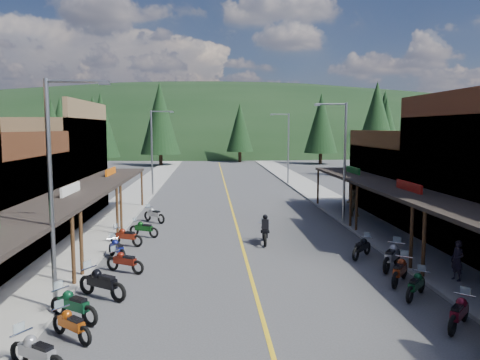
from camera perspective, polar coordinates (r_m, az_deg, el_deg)
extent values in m
plane|color=#38383A|center=(22.97, 0.76, -9.74)|extent=(220.00, 220.00, 0.00)
cube|color=gold|center=(42.51, -1.36, -2.26)|extent=(0.15, 90.00, 0.01)
cube|color=gray|center=(43.03, -13.02, -2.22)|extent=(3.40, 94.00, 0.15)
cube|color=gray|center=(43.73, 10.11, -2.02)|extent=(3.40, 94.00, 0.15)
cylinder|color=#472D19|center=(19.99, -19.68, -8.12)|extent=(0.16, 0.16, 3.00)
cube|color=#3F2111|center=(25.36, -23.09, -1.56)|extent=(0.30, 9.00, 6.20)
cube|color=black|center=(24.93, -19.93, -1.79)|extent=(3.20, 9.00, 0.18)
cylinder|color=#472D19|center=(21.11, -18.79, -7.32)|extent=(0.16, 0.16, 3.00)
cylinder|color=#472D19|center=(28.55, -14.74, -3.67)|extent=(0.16, 0.16, 3.00)
cube|color=silver|center=(24.90, -19.95, -1.34)|extent=(0.12, 3.00, 0.70)
cube|color=brown|center=(35.60, -23.88, 1.19)|extent=(8.00, 10.20, 7.00)
cube|color=brown|center=(34.42, -17.90, 2.27)|extent=(0.30, 10.20, 8.20)
cube|color=black|center=(34.19, -15.48, 0.47)|extent=(3.20, 10.20, 0.18)
cylinder|color=#472D19|center=(29.71, -14.31, -3.28)|extent=(0.16, 0.16, 3.00)
cylinder|color=#472D19|center=(38.50, -11.87, -1.05)|extent=(0.16, 0.16, 3.00)
cube|color=#CC590C|center=(34.17, -15.49, 0.80)|extent=(0.12, 3.00, 0.70)
cylinder|color=#472D19|center=(21.20, 21.50, -7.36)|extent=(0.16, 0.16, 3.00)
cube|color=#562B19|center=(26.61, 22.81, 0.97)|extent=(0.30, 9.00, 8.20)
cube|color=black|center=(26.12, 19.86, -1.43)|extent=(3.20, 9.00, 0.18)
cylinder|color=#472D19|center=(22.26, 20.18, -6.67)|extent=(0.16, 0.16, 3.00)
cylinder|color=#472D19|center=(29.42, 14.03, -3.36)|extent=(0.16, 0.16, 3.00)
cube|color=#B2140F|center=(26.09, 19.88, -1.00)|extent=(0.12, 3.00, 0.70)
cube|color=#4C2D16|center=(37.04, 21.43, -0.08)|extent=(8.00, 10.20, 5.00)
cube|color=#4C2D16|center=(35.51, 15.83, 0.83)|extent=(0.30, 10.20, 6.20)
cube|color=black|center=(35.06, 13.60, 0.66)|extent=(3.20, 10.20, 0.18)
cylinder|color=#472D19|center=(30.55, 13.34, -2.99)|extent=(0.16, 0.16, 3.00)
cylinder|color=#472D19|center=(39.15, 9.49, -0.88)|extent=(0.16, 0.16, 3.00)
cube|color=#14591E|center=(35.04, 13.60, 0.99)|extent=(0.12, 3.00, 0.70)
cylinder|color=gray|center=(17.04, -22.06, -2.09)|extent=(0.16, 0.16, 8.00)
cylinder|color=gray|center=(16.66, -19.29, 11.29)|extent=(2.00, 0.10, 0.10)
cube|color=gray|center=(16.44, -16.20, 11.29)|extent=(0.35, 0.18, 0.12)
cylinder|color=gray|center=(44.39, -10.69, 3.18)|extent=(0.16, 0.16, 8.00)
cylinder|color=gray|center=(44.24, -9.50, 8.25)|extent=(2.00, 0.10, 0.10)
cube|color=gray|center=(44.16, -8.32, 8.20)|extent=(0.35, 0.18, 0.12)
cylinder|color=gray|center=(31.37, 12.64, 1.87)|extent=(0.16, 0.16, 8.00)
cylinder|color=gray|center=(31.05, 11.02, 9.06)|extent=(2.00, 0.10, 0.10)
cube|color=gray|center=(30.83, 9.38, 9.02)|extent=(0.35, 0.18, 0.12)
cylinder|color=gray|center=(52.80, 5.91, 3.74)|extent=(0.16, 0.16, 8.00)
cylinder|color=gray|center=(52.61, 4.87, 7.99)|extent=(2.00, 0.10, 0.10)
cube|color=gray|center=(52.48, 3.89, 7.95)|extent=(0.35, 0.18, 0.12)
ellipsoid|color=black|center=(157.14, -3.12, 4.01)|extent=(310.00, 140.00, 60.00)
cylinder|color=black|center=(94.81, -17.34, 2.81)|extent=(0.60, 0.60, 2.00)
cone|color=black|center=(94.66, -17.47, 6.59)|extent=(5.88, 5.88, 10.50)
cylinder|color=black|center=(80.60, -9.63, 2.44)|extent=(0.60, 0.60, 2.00)
cone|color=black|center=(80.44, -9.72, 7.42)|extent=(6.72, 6.72, 12.00)
cylinder|color=black|center=(88.35, -0.02, 2.86)|extent=(0.60, 0.60, 2.00)
cone|color=black|center=(88.19, -0.02, 6.43)|extent=(5.04, 5.04, 9.00)
cylinder|color=black|center=(84.51, 9.78, 2.61)|extent=(0.60, 0.60, 2.00)
cone|color=black|center=(84.35, 9.86, 6.85)|extent=(5.88, 5.88, 10.50)
cylinder|color=black|center=(100.71, 17.07, 3.01)|extent=(0.60, 0.60, 2.00)
cone|color=black|center=(100.58, 17.20, 6.99)|extent=(6.72, 6.72, 12.00)
cylinder|color=black|center=(98.51, 25.27, 2.61)|extent=(0.60, 0.60, 2.00)
cone|color=black|center=(98.36, 25.43, 5.81)|extent=(5.04, 5.04, 9.00)
cylinder|color=black|center=(102.71, -20.91, 2.93)|extent=(0.60, 0.60, 2.00)
cone|color=black|center=(102.57, -21.04, 6.42)|extent=(5.88, 5.88, 10.50)
cylinder|color=black|center=(65.45, -21.77, 1.19)|extent=(0.60, 0.60, 2.00)
cone|color=black|center=(65.23, -21.95, 5.57)|extent=(4.48, 4.48, 8.00)
cylinder|color=black|center=(71.98, 17.23, 1.78)|extent=(0.60, 0.60, 2.00)
cone|color=black|center=(71.78, 17.37, 6.08)|extent=(4.93, 4.93, 8.80)
cylinder|color=black|center=(74.01, -16.44, 1.93)|extent=(0.60, 0.60, 2.00)
cone|color=black|center=(73.82, -16.58, 6.42)|extent=(5.38, 5.38, 9.60)
cylinder|color=black|center=(64.04, 16.11, 1.29)|extent=(0.60, 0.60, 2.00)
cone|color=black|center=(63.82, 16.29, 6.84)|extent=(5.82, 5.82, 10.40)
imported|color=black|center=(21.33, 24.98, -8.87)|extent=(0.55, 0.69, 1.66)
imported|color=brown|center=(34.02, 13.63, -2.73)|extent=(0.96, 0.58, 1.91)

